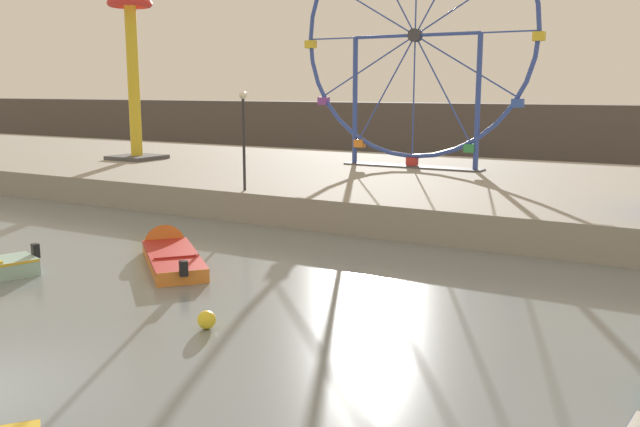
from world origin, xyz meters
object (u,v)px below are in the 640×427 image
object	(u,v)px
promenade_lamp_near	(244,127)
mooring_buoy_orange	(207,320)
ferris_wheel_blue_frame	(415,39)
drop_tower_yellow_tower	(132,55)
motorboat_orange_hull	(168,251)

from	to	relation	value
promenade_lamp_near	mooring_buoy_orange	xyz separation A→B (m)	(7.27, -11.64, -3.77)
ferris_wheel_blue_frame	promenade_lamp_near	distance (m)	12.83
promenade_lamp_near	drop_tower_yellow_tower	bearing A→B (deg)	151.19
ferris_wheel_blue_frame	drop_tower_yellow_tower	distance (m)	16.98
promenade_lamp_near	mooring_buoy_orange	size ratio (longest dim) A/B	9.48
promenade_lamp_near	ferris_wheel_blue_frame	bearing A→B (deg)	76.23
motorboat_orange_hull	mooring_buoy_orange	bearing A→B (deg)	179.96
ferris_wheel_blue_frame	drop_tower_yellow_tower	xyz separation A→B (m)	(-16.40, -4.34, -0.62)
ferris_wheel_blue_frame	mooring_buoy_orange	size ratio (longest dim) A/B	31.21
mooring_buoy_orange	promenade_lamp_near	bearing A→B (deg)	122.01
motorboat_orange_hull	drop_tower_yellow_tower	distance (m)	22.13
ferris_wheel_blue_frame	mooring_buoy_orange	bearing A→B (deg)	-79.39
ferris_wheel_blue_frame	drop_tower_yellow_tower	size ratio (longest dim) A/B	1.09
ferris_wheel_blue_frame	motorboat_orange_hull	bearing A→B (deg)	-93.49
motorboat_orange_hull	mooring_buoy_orange	world-z (taller)	motorboat_orange_hull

